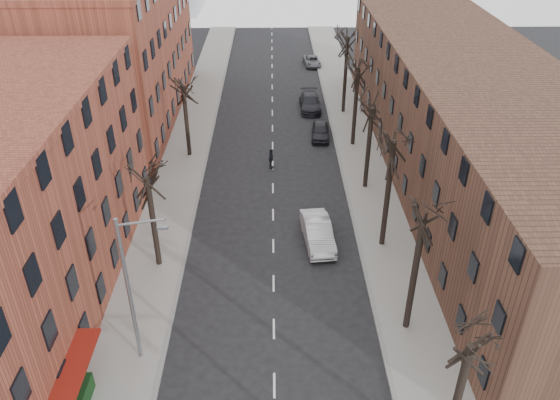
{
  "coord_description": "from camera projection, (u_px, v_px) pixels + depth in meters",
  "views": [
    {
      "loc": [
        0.02,
        -10.8,
        22.77
      ],
      "look_at": [
        0.46,
        19.64,
        4.0
      ],
      "focal_mm": 35.0,
      "sensor_mm": 36.0,
      "label": 1
    }
  ],
  "objects": [
    {
      "name": "parked_car_near",
      "position": [
        320.0,
        131.0,
        52.91
      ],
      "size": [
        2.03,
        4.38,
        1.45
      ],
      "primitive_type": "imported",
      "rotation": [
        0.0,
        0.0,
        -0.08
      ],
      "color": "black",
      "rests_on": "ground"
    },
    {
      "name": "tree_right_d",
      "position": [
        365.0,
        187.0,
        45.07
      ],
      "size": [
        5.2,
        5.2,
        10.0
      ],
      "primitive_type": null,
      "color": "black",
      "rests_on": "ground"
    },
    {
      "name": "building_left_far",
      "position": [
        113.0,
        49.0,
        54.71
      ],
      "size": [
        12.0,
        28.0,
        14.0
      ],
      "primitive_type": "cube",
      "color": "brown",
      "rests_on": "ground"
    },
    {
      "name": "sidewalk_left",
      "position": [
        187.0,
        150.0,
        50.79
      ],
      "size": [
        4.0,
        90.0,
        0.15
      ],
      "primitive_type": "cube",
      "color": "gray",
      "rests_on": "ground"
    },
    {
      "name": "parked_car_far",
      "position": [
        312.0,
        61.0,
        72.08
      ],
      "size": [
        2.4,
        4.48,
        1.2
      ],
      "primitive_type": "imported",
      "rotation": [
        0.0,
        0.0,
        0.1
      ],
      "color": "slate",
      "rests_on": "ground"
    },
    {
      "name": "tree_left_a",
      "position": [
        160.0,
        265.0,
        36.37
      ],
      "size": [
        5.2,
        5.2,
        9.5
      ],
      "primitive_type": null,
      "color": "black",
      "rests_on": "ground"
    },
    {
      "name": "parked_car_mid",
      "position": [
        310.0,
        102.0,
        59.06
      ],
      "size": [
        2.25,
        5.38,
        1.55
      ],
      "primitive_type": "imported",
      "rotation": [
        0.0,
        0.0,
        0.01
      ],
      "color": "black",
      "rests_on": "ground"
    },
    {
      "name": "tree_right_b",
      "position": [
        405.0,
        327.0,
        31.45
      ],
      "size": [
        5.2,
        5.2,
        10.8
      ],
      "primitive_type": null,
      "color": "black",
      "rests_on": "ground"
    },
    {
      "name": "silver_sedan",
      "position": [
        318.0,
        232.0,
        38.07
      ],
      "size": [
        2.34,
        5.37,
        1.72
      ],
      "primitive_type": "imported",
      "rotation": [
        0.0,
        0.0,
        0.1
      ],
      "color": "silver",
      "rests_on": "ground"
    },
    {
      "name": "pedestrian_crossing",
      "position": [
        271.0,
        159.0,
        47.45
      ],
      "size": [
        0.6,
        1.14,
        1.85
      ],
      "primitive_type": "imported",
      "rotation": [
        0.0,
        0.0,
        1.43
      ],
      "color": "black",
      "rests_on": "ground"
    },
    {
      "name": "tree_right_e",
      "position": [
        352.0,
        145.0,
        51.87
      ],
      "size": [
        5.2,
        5.2,
        10.8
      ],
      "primitive_type": null,
      "color": "black",
      "rests_on": "ground"
    },
    {
      "name": "building_right",
      "position": [
        469.0,
        121.0,
        44.25
      ],
      "size": [
        12.0,
        50.0,
        10.0
      ],
      "primitive_type": "cube",
      "color": "#523426",
      "rests_on": "ground"
    },
    {
      "name": "tree_right_c",
      "position": [
        381.0,
        245.0,
        38.26
      ],
      "size": [
        5.2,
        5.2,
        11.6
      ],
      "primitive_type": null,
      "color": "black",
      "rests_on": "ground"
    },
    {
      "name": "tree_right_f",
      "position": [
        343.0,
        112.0,
        58.68
      ],
      "size": [
        5.2,
        5.2,
        11.6
      ],
      "primitive_type": null,
      "color": "black",
      "rests_on": "ground"
    },
    {
      "name": "tree_left_b",
      "position": [
        190.0,
        156.0,
        49.98
      ],
      "size": [
        5.2,
        5.2,
        9.5
      ],
      "primitive_type": null,
      "color": "black",
      "rests_on": "ground"
    },
    {
      "name": "sidewalk_right",
      "position": [
        358.0,
        149.0,
        50.99
      ],
      "size": [
        4.0,
        90.0,
        0.15
      ],
      "primitive_type": "cube",
      "color": "gray",
      "rests_on": "ground"
    },
    {
      "name": "streetlight",
      "position": [
        131.0,
        286.0,
        26.93
      ],
      "size": [
        2.45,
        0.22,
        9.03
      ],
      "color": "slate",
      "rests_on": "ground"
    }
  ]
}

